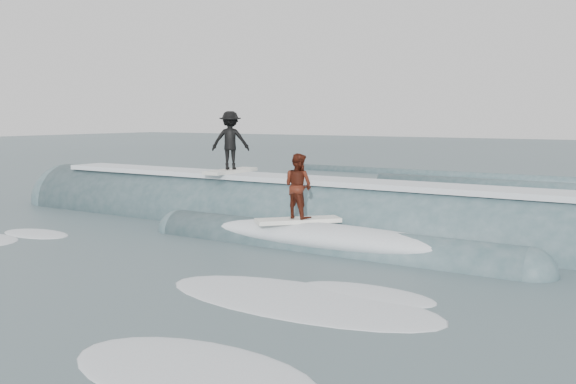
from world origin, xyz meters
The scene contains 6 objects.
ground centered at (0.00, 0.00, 0.00)m, with size 160.00×160.00×0.00m, color #3C5157.
breaking_wave centered at (0.20, 5.06, 0.03)m, with size 22.53×4.11×2.67m.
surfer_black centered at (-2.65, 5.30, 2.27)m, with size 1.27×2.01×1.80m.
surfer_red centered at (1.06, 3.10, 1.31)m, with size 1.75×1.86×1.63m.
whitewater centered at (1.60, -1.18, 0.00)m, with size 12.68×6.31×0.10m.
far_swells centered at (0.46, 17.65, 0.00)m, with size 37.95×8.65×0.80m.
Camera 1 is at (8.94, -9.56, 3.06)m, focal length 40.00 mm.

